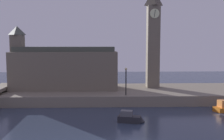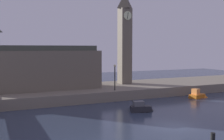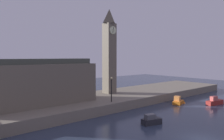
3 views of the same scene
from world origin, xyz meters
TOP-DOWN VIEW (x-y plane):
  - ground_plane at (0.00, 0.00)m, footprint 120.00×120.00m
  - far_embankment at (0.00, 20.00)m, footprint 70.00×12.00m
  - clock_tower at (5.56, 21.86)m, footprint 2.20×2.25m
  - parliament_hall at (-9.33, 20.63)m, footprint 16.85×5.23m
  - streetlamp at (0.53, 15.27)m, footprint 0.36×0.36m
  - boat_patrol_orange at (13.46, 11.36)m, footprint 3.63×2.12m
  - boat_barge_dark at (0.41, 6.93)m, footprint 3.25×1.72m

SIDE VIEW (x-z plane):
  - ground_plane at x=0.00m, z-range 0.00..0.00m
  - boat_patrol_orange at x=13.46m, z-range -0.30..1.21m
  - boat_barge_dark at x=0.41m, z-range -0.18..1.17m
  - far_embankment at x=0.00m, z-range 0.00..1.50m
  - streetlamp at x=0.53m, z-range 1.98..5.92m
  - parliament_hall at x=-9.33m, z-range -0.18..9.91m
  - clock_tower at x=5.56m, z-range 1.75..17.99m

